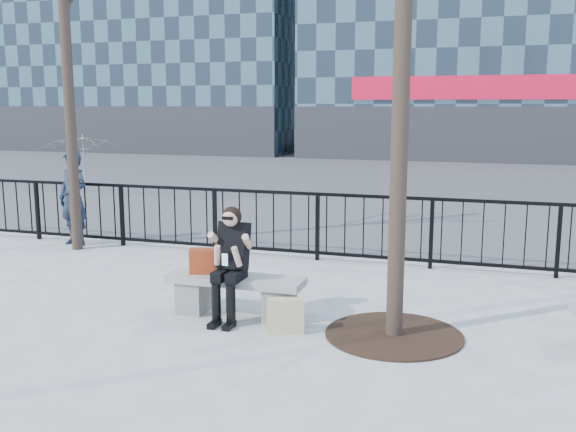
% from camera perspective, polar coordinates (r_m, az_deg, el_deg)
% --- Properties ---
extents(ground, '(120.00, 120.00, 0.00)m').
position_cam_1_polar(ground, '(7.77, -4.66, -8.83)').
color(ground, '#9A9A95').
rests_on(ground, ground).
extents(street_surface, '(60.00, 23.00, 0.01)m').
position_cam_1_polar(street_surface, '(22.13, 10.22, 3.28)').
color(street_surface, '#474747').
rests_on(street_surface, ground).
extents(railing, '(14.00, 0.06, 1.10)m').
position_cam_1_polar(railing, '(10.38, 1.57, -0.87)').
color(railing, black).
rests_on(railing, ground).
extents(tree_grate, '(1.50, 1.50, 0.02)m').
position_cam_1_polar(tree_grate, '(7.21, 9.39, -10.37)').
color(tree_grate, black).
rests_on(tree_grate, ground).
extents(bench_main, '(1.65, 0.46, 0.49)m').
position_cam_1_polar(bench_main, '(7.68, -4.69, -6.71)').
color(bench_main, slate).
rests_on(bench_main, ground).
extents(seated_woman, '(0.50, 0.64, 1.34)m').
position_cam_1_polar(seated_woman, '(7.44, -5.20, -4.31)').
color(seated_woman, black).
rests_on(seated_woman, ground).
extents(handbag, '(0.39, 0.27, 0.30)m').
position_cam_1_polar(handbag, '(7.77, -7.39, -3.99)').
color(handbag, '#9A3113').
rests_on(handbag, bench_main).
extents(shopping_bag, '(0.43, 0.26, 0.39)m').
position_cam_1_polar(shopping_bag, '(7.14, -0.20, -8.88)').
color(shopping_bag, beige).
rests_on(shopping_bag, ground).
extents(standing_man, '(0.69, 0.52, 1.70)m').
position_cam_1_polar(standing_man, '(12.03, -18.53, 1.54)').
color(standing_man, black).
rests_on(standing_man, ground).
extents(vendor_umbrella, '(2.19, 2.23, 1.79)m').
position_cam_1_polar(vendor_umbrella, '(16.62, -17.77, 3.90)').
color(vendor_umbrella, yellow).
rests_on(vendor_umbrella, ground).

